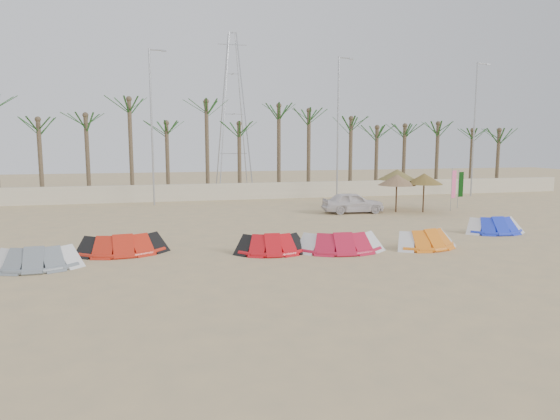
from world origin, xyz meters
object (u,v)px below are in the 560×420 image
object	(u,v)px
kite_red_left	(123,243)
car	(353,203)
parasol_right	(397,175)
parasol_left	(397,180)
kite_grey	(38,256)
parasol_mid	(424,179)
kite_red_mid	(270,242)
kite_blue	(492,224)
kite_red_right	(338,241)
kite_orange	(424,238)

from	to	relation	value
kite_red_left	car	bearing A→B (deg)	32.61
parasol_right	parasol_left	bearing A→B (deg)	-116.94
kite_grey	parasol_mid	bearing A→B (deg)	25.03
kite_red_mid	kite_blue	xyz separation A→B (m)	(11.88, 1.85, 0.00)
kite_red_right	parasol_right	xyz separation A→B (m)	(8.17, 11.03, 1.95)
kite_red_right	parasol_mid	distance (m)	13.56
kite_red_left	kite_grey	bearing A→B (deg)	-146.83
kite_blue	parasol_right	world-z (taller)	parasol_right
car	kite_red_mid	bearing A→B (deg)	145.95
kite_grey	car	xyz separation A→B (m)	(16.43, 10.55, 0.25)
kite_red_left	car	distance (m)	16.13
kite_red_left	kite_red_right	xyz separation A→B (m)	(8.77, -1.68, 0.00)
kite_red_mid	parasol_left	bearing A→B (deg)	42.75
kite_red_mid	kite_orange	bearing A→B (deg)	-4.61
kite_red_left	kite_red_mid	bearing A→B (deg)	-13.13
kite_red_left	kite_orange	world-z (taller)	same
kite_red_mid	kite_grey	bearing A→B (deg)	-176.82
kite_red_right	kite_orange	xyz separation A→B (m)	(3.88, -0.24, -0.00)
kite_red_left	car	size ratio (longest dim) A/B	0.92
kite_red_left	parasol_mid	size ratio (longest dim) A/B	1.43
parasol_mid	car	xyz separation A→B (m)	(-4.58, 0.74, -1.50)
kite_grey	kite_orange	bearing A→B (deg)	-0.21
kite_red_mid	parasol_mid	xyz separation A→B (m)	(12.26, 9.33, 1.76)
kite_red_mid	kite_blue	distance (m)	12.02
kite_red_mid	car	size ratio (longest dim) A/B	0.77
kite_grey	kite_blue	distance (m)	20.77
kite_red_left	kite_blue	distance (m)	17.79
kite_red_left	car	world-z (taller)	car
kite_blue	car	xyz separation A→B (m)	(-4.20, 8.22, 0.25)
kite_blue	kite_red_left	bearing A→B (deg)	-178.49
kite_orange	car	bearing A→B (deg)	84.98
kite_blue	kite_red_right	bearing A→B (deg)	-166.59
parasol_left	kite_red_left	bearing A→B (deg)	-153.03
kite_orange	car	distance (m)	10.66
kite_red_right	kite_blue	world-z (taller)	same
kite_blue	car	distance (m)	9.24
kite_red_mid	parasol_right	xyz separation A→B (m)	(11.04, 10.73, 1.96)
kite_blue	parasol_left	distance (m)	8.19
kite_orange	kite_blue	xyz separation A→B (m)	(5.13, 2.39, -0.00)
kite_orange	kite_blue	bearing A→B (deg)	24.97
kite_blue	car	world-z (taller)	car
parasol_left	car	bearing A→B (deg)	173.65
kite_red_mid	car	xyz separation A→B (m)	(7.68, 10.07, 0.25)
kite_red_left	parasol_left	xyz separation A→B (m)	(16.45, 8.37, 1.68)
kite_grey	car	distance (m)	19.53
parasol_left	car	distance (m)	3.22
kite_red_mid	kite_red_right	size ratio (longest dim) A/B	0.83
parasol_left	car	world-z (taller)	parasol_left
kite_blue	parasol_left	world-z (taller)	parasol_left
kite_orange	parasol_left	size ratio (longest dim) A/B	1.31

